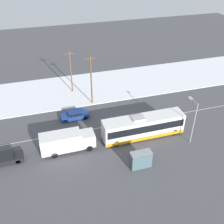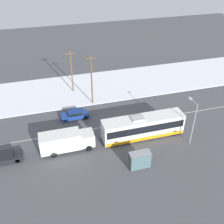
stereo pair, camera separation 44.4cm
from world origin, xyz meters
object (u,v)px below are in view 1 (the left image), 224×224
parked_car_near_truck (6,158)px  bus_shelter (142,159)px  sedan_car (75,114)px  utility_pole_roadside (91,80)px  city_bus (143,127)px  pedestrian_at_stop (142,152)px  streetlamp (193,117)px  box_truck (66,141)px  utility_pole_snowlot (71,71)px

parked_car_near_truck → bus_shelter: (16.55, -6.16, 0.95)m
sedan_car → utility_pole_roadside: bearing=-135.1°
city_bus → pedestrian_at_stop: city_bus is taller
bus_shelter → streetlamp: (8.70, 3.14, 2.54)m
box_truck → streetlamp: streetlamp is taller
bus_shelter → streetlamp: size_ratio=0.41×
utility_pole_snowlot → streetlamp: bearing=-54.7°
box_truck → streetlamp: size_ratio=1.11×
parked_car_near_truck → pedestrian_at_stop: bearing=-14.6°
city_bus → box_truck: (-11.22, 0.07, -0.11)m
box_truck → utility_pole_roadside: (6.14, 11.13, 3.06)m
sedan_car → parked_car_near_truck: 12.75m
sedan_car → utility_pole_roadside: 6.61m
sedan_car → pedestrian_at_stop: size_ratio=2.45×
sedan_car → bus_shelter: size_ratio=1.63×
box_truck → bus_shelter: (8.52, -6.13, 0.04)m
city_bus → utility_pole_roadside: size_ratio=1.34×
city_bus → sedan_car: bearing=139.9°
pedestrian_at_stop → city_bus: bearing=66.4°
utility_pole_roadside → city_bus: bearing=-65.6°
parked_car_near_truck → sedan_car: bearing=35.3°
box_truck → sedan_car: bearing=72.1°
sedan_car → streetlamp: streetlamp is taller
utility_pole_snowlot → city_bus: bearing=-64.8°
city_bus → utility_pole_roadside: bearing=114.4°
parked_car_near_truck → bus_shelter: size_ratio=1.57×
box_truck → bus_shelter: bearing=-35.7°
bus_shelter → city_bus: bearing=66.0°
pedestrian_at_stop → box_truck: bearing=154.3°
utility_pole_roadside → utility_pole_snowlot: 5.90m
sedan_car → parked_car_near_truck: (-10.41, -7.36, -0.03)m
city_bus → sedan_car: size_ratio=2.71×
sedan_car → utility_pole_roadside: utility_pole_roadside is taller
sedan_car → utility_pole_snowlot: utility_pole_snowlot is taller
city_bus → box_truck: city_bus is taller
parked_car_near_truck → utility_pole_snowlot: bearing=54.9°
utility_pole_roadside → box_truck: bearing=-118.9°
city_bus → parked_car_near_truck: (-19.25, 0.09, -1.02)m
sedan_car → bus_shelter: (6.14, -13.52, 0.92)m
streetlamp → bus_shelter: bearing=-160.2°
streetlamp → sedan_car: bearing=145.0°
city_bus → bus_shelter: 6.64m
box_truck → sedan_car: size_ratio=1.66×
parked_car_near_truck → utility_pole_snowlot: 20.33m
sedan_car → utility_pole_snowlot: bearing=-97.0°
sedan_car → utility_pole_roadside: size_ratio=0.49×
box_truck → streetlamp: bearing=-9.9°
box_truck → streetlamp: 17.67m
city_bus → parked_car_near_truck: size_ratio=2.83×
utility_pole_snowlot → parked_car_near_truck: bearing=-125.1°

